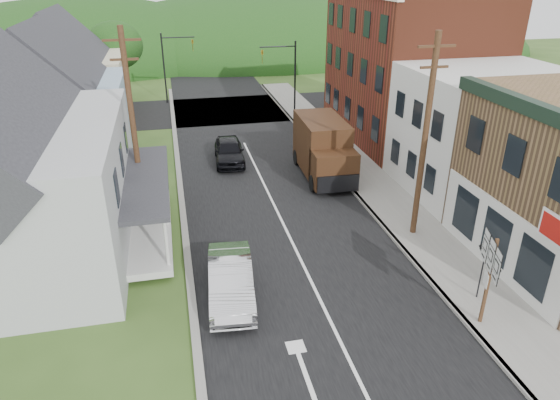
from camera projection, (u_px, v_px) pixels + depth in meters
ground at (317, 295)px, 18.82m from camera, size 120.00×120.00×0.00m
road at (266, 189)px, 27.64m from camera, size 9.00×90.00×0.02m
cross_road at (228, 110)px, 42.62m from camera, size 60.00×9.00×0.02m
sidewalk_right at (380, 193)px, 27.00m from camera, size 2.80×55.00×0.15m
curb_right at (357, 195)px, 26.73m from camera, size 0.20×55.00×0.15m
curb_left at (183, 212)px, 24.93m from camera, size 0.30×55.00×0.12m
storefront_white at (485, 133)px, 26.26m from camera, size 8.00×7.00×6.50m
storefront_red at (408, 66)px, 33.88m from camera, size 8.00×12.00×10.00m
house_blue at (64, 103)px, 30.06m from camera, size 7.14×8.16×7.28m
house_cream at (77, 74)px, 37.90m from camera, size 7.14×8.16×7.28m
utility_pole_right at (425, 138)px, 21.01m from camera, size 1.60×0.26×9.00m
utility_pole_left at (133, 126)px, 22.60m from camera, size 1.60×0.26×9.00m
traffic_signal_right at (286, 71)px, 38.77m from camera, size 2.87×0.20×6.00m
traffic_signal_left at (172, 60)px, 43.25m from camera, size 2.87×0.20×6.00m
tree_left_d at (115, 46)px, 43.17m from camera, size 4.80×4.80×6.94m
forested_ridge at (202, 56)px, 67.31m from camera, size 90.00×30.00×16.00m
silver_sedan at (231, 280)px, 18.37m from camera, size 1.99×4.69×1.51m
dark_sedan at (229, 151)px, 31.03m from camera, size 2.05×4.49×1.50m
delivery_van at (324, 149)px, 28.64m from camera, size 2.61×5.98×3.31m
route_sign_cluster at (489, 269)px, 16.29m from camera, size 0.65×1.79×3.26m
warning_sign at (483, 262)px, 17.80m from camera, size 0.12×0.65×2.36m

